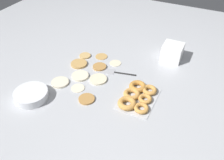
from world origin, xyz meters
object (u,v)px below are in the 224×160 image
object	(u,v)px
pancake_0	(60,82)
pancake_8	(101,56)
pancake_7	(80,76)
pancake_4	(78,88)
pancake_9	(86,99)
pancake_6	(85,56)
spatula	(110,71)
pancake_2	(79,64)
donut_tray	(137,96)
container_stack	(172,52)
pancake_5	(115,63)
batter_bowl	(31,95)
pancake_3	(98,79)
pancake_1	(100,67)

from	to	relation	value
pancake_0	pancake_8	distance (m)	0.41
pancake_7	pancake_8	distance (m)	0.28
pancake_4	pancake_9	xyz separation A→B (m)	(-0.07, -0.10, 0.00)
pancake_6	pancake_7	world-z (taller)	pancake_7
pancake_4	spatula	world-z (taller)	pancake_4
pancake_2	pancake_8	size ratio (longest dim) A/B	1.29
pancake_8	pancake_9	distance (m)	0.48
donut_tray	container_stack	xyz separation A→B (m)	(0.52, -0.08, 0.04)
pancake_5	spatula	size ratio (longest dim) A/B	0.30
pancake_7	pancake_8	xyz separation A→B (m)	(0.28, -0.02, -0.00)
batter_bowl	donut_tray	bearing A→B (deg)	-64.50
pancake_3	container_stack	bearing A→B (deg)	-38.80
pancake_0	pancake_8	xyz separation A→B (m)	(0.40, -0.10, -0.00)
pancake_2	container_stack	bearing A→B (deg)	-57.74
pancake_1	batter_bowl	size ratio (longest dim) A/B	0.47
pancake_7	spatula	bearing A→B (deg)	-48.64
pancake_0	container_stack	size ratio (longest dim) A/B	0.77
pancake_0	pancake_1	xyz separation A→B (m)	(0.27, -0.15, 0.00)
container_stack	pancake_6	bearing A→B (deg)	113.02
pancake_3	pancake_8	xyz separation A→B (m)	(0.26, 0.11, -0.00)
pancake_2	pancake_4	world-z (taller)	pancake_2
pancake_0	pancake_1	size ratio (longest dim) A/B	1.19
container_stack	pancake_2	bearing A→B (deg)	122.26
pancake_9	pancake_4	bearing A→B (deg)	57.29
pancake_5	container_stack	distance (m)	0.43
pancake_0	batter_bowl	xyz separation A→B (m)	(-0.19, 0.07, 0.02)
pancake_2	pancake_5	xyz separation A→B (m)	(0.13, -0.23, -0.00)
donut_tray	container_stack	distance (m)	0.52
pancake_0	batter_bowl	world-z (taller)	batter_bowl
pancake_1	pancake_4	size ratio (longest dim) A/B	1.11
pancake_0	pancake_9	size ratio (longest dim) A/B	1.16
pancake_7	pancake_9	distance (m)	0.23
pancake_3	pancake_4	world-z (taller)	pancake_3
pancake_3	pancake_7	bearing A→B (deg)	99.50
pancake_2	pancake_4	bearing A→B (deg)	-149.61
donut_tray	batter_bowl	xyz separation A→B (m)	(-0.28, 0.58, 0.01)
pancake_5	pancake_6	distance (m)	0.25
pancake_3	batter_bowl	bearing A→B (deg)	139.46
pancake_8	pancake_9	world-z (taller)	pancake_9
batter_bowl	container_stack	distance (m)	1.03
container_stack	spatula	world-z (taller)	container_stack
pancake_3	pancake_7	world-z (taller)	pancake_7
pancake_5	donut_tray	distance (m)	0.39
donut_tray	batter_bowl	distance (m)	0.64
spatula	pancake_6	bearing A→B (deg)	-32.05
pancake_2	donut_tray	distance (m)	0.53
pancake_4	batter_bowl	distance (m)	0.29
pancake_1	pancake_4	bearing A→B (deg)	176.04
batter_bowl	spatula	distance (m)	0.54
pancake_5	pancake_7	xyz separation A→B (m)	(-0.25, 0.15, 0.00)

